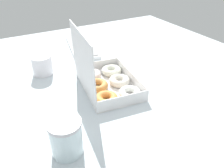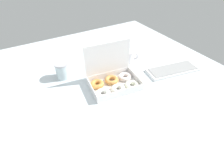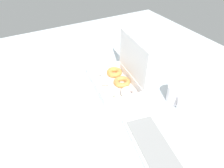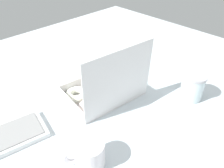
% 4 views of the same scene
% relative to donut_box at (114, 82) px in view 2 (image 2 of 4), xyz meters
% --- Properties ---
extents(ground_plane, '(1.80, 1.80, 0.02)m').
position_rel_donut_box_xyz_m(ground_plane, '(-0.05, 0.02, -0.04)').
color(ground_plane, silver).
extents(donut_box, '(0.34, 0.25, 0.26)m').
position_rel_donut_box_xyz_m(donut_box, '(0.00, 0.00, 0.00)').
color(donut_box, white).
rests_on(donut_box, ground_plane).
extents(keyboard, '(0.40, 0.21, 0.02)m').
position_rel_donut_box_xyz_m(keyboard, '(0.45, -0.07, -0.02)').
color(keyboard, white).
rests_on(keyboard, ground_plane).
extents(coffee_mug, '(0.12, 0.10, 0.09)m').
position_rel_donut_box_xyz_m(coffee_mug, '(0.25, 0.20, 0.01)').
color(coffee_mug, white).
rests_on(coffee_mug, ground_plane).
extents(glass_jar, '(0.10, 0.10, 0.11)m').
position_rel_donut_box_xyz_m(glass_jar, '(-0.25, 0.26, 0.02)').
color(glass_jar, silver).
rests_on(glass_jar, ground_plane).
extents(paper_napkin, '(0.14, 0.13, 0.00)m').
position_rel_donut_box_xyz_m(paper_napkin, '(-0.19, -0.21, -0.03)').
color(paper_napkin, white).
rests_on(paper_napkin, ground_plane).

